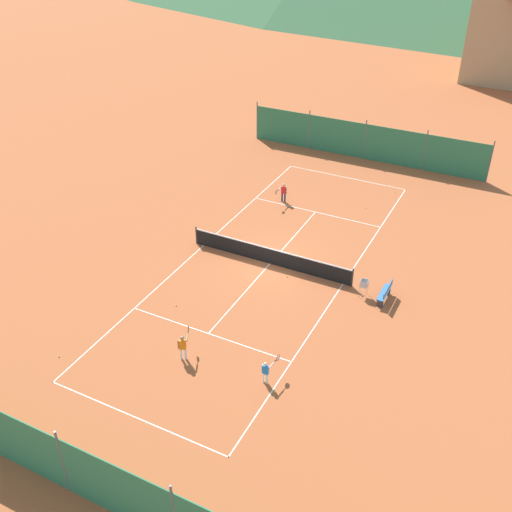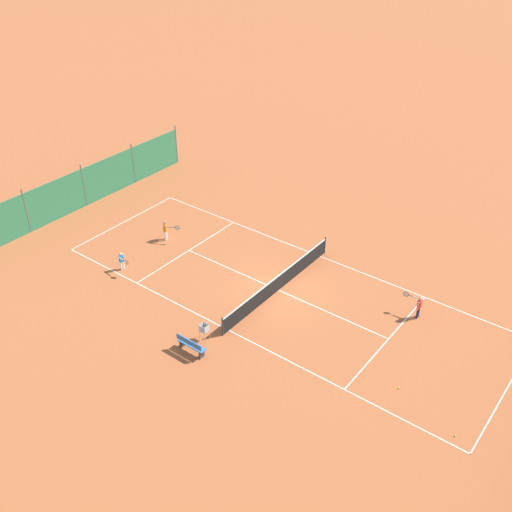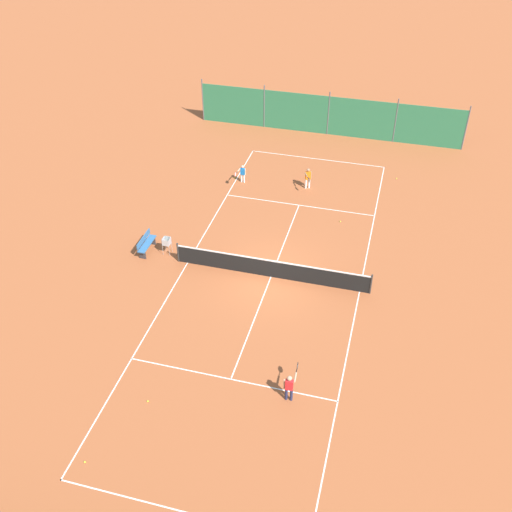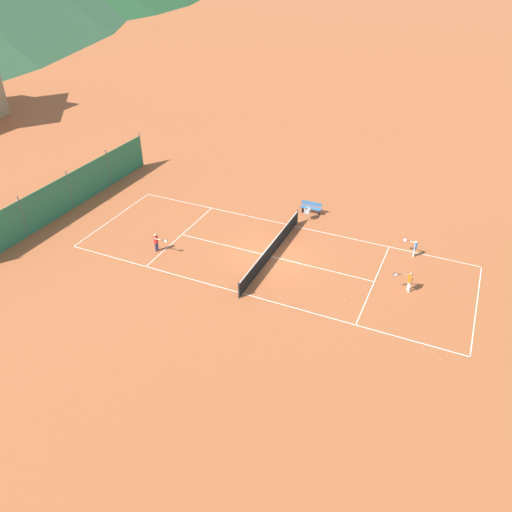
# 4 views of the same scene
# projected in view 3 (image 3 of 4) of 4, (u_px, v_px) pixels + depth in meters

# --- Properties ---
(ground_plane) EXTENTS (600.00, 600.00, 0.00)m
(ground_plane) POSITION_uv_depth(u_px,v_px,m) (271.00, 277.00, 27.72)
(ground_plane) COLOR #A8542D
(court_line_markings) EXTENTS (8.25, 23.85, 0.01)m
(court_line_markings) POSITION_uv_depth(u_px,v_px,m) (271.00, 277.00, 27.71)
(court_line_markings) COLOR white
(court_line_markings) RESTS_ON ground
(tennis_net) EXTENTS (9.18, 0.08, 1.06)m
(tennis_net) POSITION_uv_depth(u_px,v_px,m) (271.00, 268.00, 27.41)
(tennis_net) COLOR #2D2D2D
(tennis_net) RESTS_ON ground
(windscreen_fence_near) EXTENTS (17.28, 0.08, 2.90)m
(windscreen_fence_near) POSITION_uv_depth(u_px,v_px,m) (328.00, 115.00, 38.85)
(windscreen_fence_near) COLOR #2D754C
(windscreen_fence_near) RESTS_ON ground
(player_far_service) EXTENTS (0.42, 1.04, 1.24)m
(player_far_service) POSITION_uv_depth(u_px,v_px,m) (290.00, 385.00, 21.62)
(player_far_service) COLOR #23284C
(player_far_service) RESTS_ON ground
(player_near_baseline) EXTENTS (0.44, 0.92, 1.09)m
(player_near_baseline) POSITION_uv_depth(u_px,v_px,m) (242.00, 173.00, 34.18)
(player_near_baseline) COLOR white
(player_near_baseline) RESTS_ON ground
(player_far_baseline) EXTENTS (0.46, 1.06, 1.25)m
(player_far_baseline) POSITION_uv_depth(u_px,v_px,m) (308.00, 177.00, 33.61)
(player_far_baseline) COLOR white
(player_far_baseline) RESTS_ON ground
(tennis_ball_far_corner) EXTENTS (0.07, 0.07, 0.07)m
(tennis_ball_far_corner) POSITION_uv_depth(u_px,v_px,m) (235.00, 178.00, 34.97)
(tennis_ball_far_corner) COLOR #CCE033
(tennis_ball_far_corner) RESTS_ON ground
(tennis_ball_by_net_right) EXTENTS (0.07, 0.07, 0.07)m
(tennis_ball_by_net_right) POSITION_uv_depth(u_px,v_px,m) (340.00, 221.00, 31.31)
(tennis_ball_by_net_right) COLOR #CCE033
(tennis_ball_by_net_right) RESTS_ON ground
(tennis_ball_by_net_left) EXTENTS (0.07, 0.07, 0.07)m
(tennis_ball_by_net_left) POSITION_uv_depth(u_px,v_px,m) (85.00, 462.00, 19.89)
(tennis_ball_by_net_left) COLOR #CCE033
(tennis_ball_by_net_left) RESTS_ON ground
(tennis_ball_service_box) EXTENTS (0.07, 0.07, 0.07)m
(tennis_ball_service_box) POSITION_uv_depth(u_px,v_px,m) (248.00, 262.00, 28.52)
(tennis_ball_service_box) COLOR #CCE033
(tennis_ball_service_box) RESTS_ON ground
(tennis_ball_mid_court) EXTENTS (0.07, 0.07, 0.07)m
(tennis_ball_mid_court) POSITION_uv_depth(u_px,v_px,m) (148.00, 401.00, 21.91)
(tennis_ball_mid_court) COLOR #CCE033
(tennis_ball_mid_court) RESTS_ON ground
(tennis_ball_near_corner) EXTENTS (0.07, 0.07, 0.07)m
(tennis_ball_near_corner) POSITION_uv_depth(u_px,v_px,m) (397.00, 179.00, 34.87)
(tennis_ball_near_corner) COLOR #CCE033
(tennis_ball_near_corner) RESTS_ON ground
(ball_hopper) EXTENTS (0.36, 0.36, 0.89)m
(ball_hopper) POSITION_uv_depth(u_px,v_px,m) (167.00, 242.00, 28.77)
(ball_hopper) COLOR #B7B7BC
(ball_hopper) RESTS_ON ground
(courtside_bench) EXTENTS (0.36, 1.50, 0.84)m
(courtside_bench) POSITION_uv_depth(u_px,v_px,m) (146.00, 244.00, 29.03)
(courtside_bench) COLOR #336699
(courtside_bench) RESTS_ON ground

